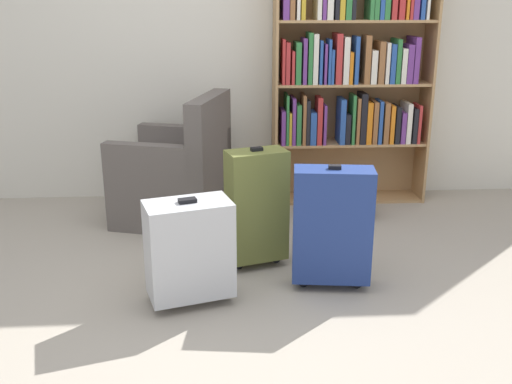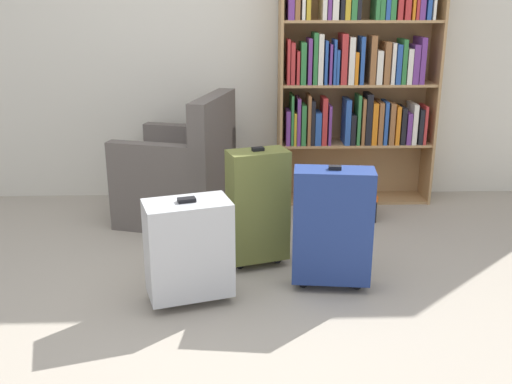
{
  "view_description": "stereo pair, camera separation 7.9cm",
  "coord_description": "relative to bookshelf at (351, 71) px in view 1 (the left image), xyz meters",
  "views": [
    {
      "loc": [
        -0.16,
        -2.58,
        1.54
      ],
      "look_at": [
        0.01,
        0.39,
        0.55
      ],
      "focal_mm": 41.43,
      "sensor_mm": 36.0,
      "label": 1
    },
    {
      "loc": [
        -0.08,
        -2.58,
        1.54
      ],
      "look_at": [
        0.01,
        0.39,
        0.55
      ],
      "focal_mm": 41.43,
      "sensor_mm": 36.0,
      "label": 2
    }
  ],
  "objects": [
    {
      "name": "back_wall",
      "position": [
        -0.81,
        0.21,
        0.29
      ],
      "size": [
        5.96,
        0.1,
        2.6
      ],
      "primitive_type": "cube",
      "color": "beige",
      "rests_on": "ground"
    },
    {
      "name": "ground_plane",
      "position": [
        -0.81,
        -1.83,
        -1.01
      ],
      "size": [
        10.43,
        10.43,
        0.0
      ],
      "primitive_type": "plane",
      "color": "#9E9384"
    },
    {
      "name": "storage_box",
      "position": [
        -0.12,
        -0.41,
        -0.9
      ],
      "size": [
        0.44,
        0.24,
        0.2
      ],
      "color": "black",
      "rests_on": "ground"
    },
    {
      "name": "mug",
      "position": [
        -0.75,
        -0.58,
        -0.96
      ],
      "size": [
        0.12,
        0.08,
        0.1
      ],
      "color": "red",
      "rests_on": "ground"
    },
    {
      "name": "suitcase_olive",
      "position": [
        -0.77,
        -1.18,
        -0.63
      ],
      "size": [
        0.38,
        0.28,
        0.73
      ],
      "color": "brown",
      "rests_on": "ground"
    },
    {
      "name": "armchair",
      "position": [
        -1.29,
        -0.36,
        -0.69
      ],
      "size": [
        0.87,
        0.87,
        0.9
      ],
      "color": "#59514C",
      "rests_on": "ground"
    },
    {
      "name": "bookshelf",
      "position": [
        0.0,
        0.0,
        0.0
      ],
      "size": [
        1.18,
        0.3,
        1.81
      ],
      "color": "#A87F51",
      "rests_on": "ground"
    },
    {
      "name": "suitcase_silver",
      "position": [
        -1.15,
        -1.61,
        -0.7
      ],
      "size": [
        0.48,
        0.36,
        0.58
      ],
      "color": "#B7BABF",
      "rests_on": "ground"
    },
    {
      "name": "suitcase_navy_blue",
      "position": [
        -0.38,
        -1.48,
        -0.64
      ],
      "size": [
        0.44,
        0.23,
        0.7
      ],
      "color": "navy",
      "rests_on": "ground"
    }
  ]
}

